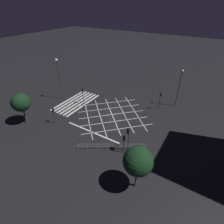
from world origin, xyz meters
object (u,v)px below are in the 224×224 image
at_px(traffic_light_ne_cross, 128,135).
at_px(traffic_light_median_south, 83,93).
at_px(traffic_light_nw_main, 160,98).
at_px(street_tree_far, 138,161).
at_px(street_lamp_east, 58,69).
at_px(street_tree_near, 21,103).
at_px(street_lamp_west, 180,81).
at_px(traffic_light_ne_main, 124,140).
at_px(traffic_light_se_main, 53,112).

bearing_deg(traffic_light_ne_cross, traffic_light_median_south, -27.59).
distance_m(traffic_light_nw_main, street_tree_far, 19.26).
distance_m(street_lamp_east, street_tree_near, 10.69).
relative_size(street_lamp_west, street_tree_far, 1.31).
relative_size(traffic_light_ne_main, street_tree_near, 0.56).
bearing_deg(traffic_light_ne_main, street_tree_far, -136.93).
height_order(street_lamp_west, street_tree_far, street_lamp_west).
distance_m(traffic_light_nw_main, traffic_light_se_main, 20.83).
bearing_deg(street_lamp_east, traffic_light_se_main, 37.01).
relative_size(traffic_light_median_south, street_lamp_west, 0.47).
bearing_deg(traffic_light_median_south, street_lamp_east, -172.10).
distance_m(street_lamp_east, street_tree_far, 26.85).
relative_size(street_lamp_east, street_tree_near, 1.58).
distance_m(traffic_light_ne_main, traffic_light_se_main, 14.39).
relative_size(traffic_light_ne_cross, street_lamp_east, 0.47).
bearing_deg(street_tree_near, traffic_light_median_south, 157.10).
bearing_deg(street_lamp_west, street_tree_far, 2.66).
height_order(traffic_light_ne_cross, traffic_light_se_main, traffic_light_ne_cross).
distance_m(traffic_light_ne_cross, street_tree_far, 6.09).
distance_m(traffic_light_ne_main, street_tree_near, 19.40).
bearing_deg(traffic_light_se_main, street_tree_near, 119.71).
relative_size(traffic_light_nw_main, street_tree_near, 0.65).
height_order(traffic_light_ne_main, traffic_light_ne_cross, traffic_light_ne_cross).
height_order(traffic_light_se_main, street_lamp_west, street_lamp_west).
bearing_deg(street_lamp_east, street_tree_far, 64.05).
xyz_separation_m(traffic_light_median_south, street_tree_near, (11.03, -4.66, 1.52)).
xyz_separation_m(traffic_light_ne_cross, street_lamp_east, (-6.95, -20.43, 3.98)).
bearing_deg(street_tree_near, street_tree_far, 86.41).
height_order(traffic_light_ne_main, street_lamp_east, street_lamp_east).
bearing_deg(street_lamp_east, traffic_light_median_south, 97.90).
relative_size(traffic_light_ne_cross, street_lamp_west, 0.54).
xyz_separation_m(traffic_light_ne_main, street_tree_far, (4.21, 3.93, 2.01)).
distance_m(traffic_light_ne_cross, traffic_light_median_south, 16.69).
xyz_separation_m(traffic_light_ne_main, traffic_light_se_main, (0.07, -14.39, -0.05)).
relative_size(traffic_light_ne_cross, traffic_light_median_south, 1.16).
relative_size(traffic_light_se_main, street_tree_near, 0.55).
distance_m(traffic_light_ne_main, street_lamp_east, 21.95).
height_order(traffic_light_se_main, street_tree_far, street_tree_far).
distance_m(traffic_light_ne_main, street_tree_far, 6.10).
bearing_deg(street_tree_far, street_lamp_east, -115.95).
relative_size(traffic_light_nw_main, traffic_light_median_south, 1.02).
height_order(traffic_light_ne_main, street_tree_near, street_tree_near).
xyz_separation_m(traffic_light_ne_main, traffic_light_median_south, (-8.27, -14.45, 0.31)).
bearing_deg(traffic_light_median_south, traffic_light_ne_main, -29.77).
bearing_deg(traffic_light_ne_cross, street_lamp_west, -98.37).
relative_size(street_lamp_east, street_lamp_west, 1.15).
relative_size(traffic_light_nw_main, street_tree_far, 0.63).
bearing_deg(traffic_light_se_main, street_tree_far, -102.72).
height_order(traffic_light_nw_main, street_tree_far, street_tree_far).
distance_m(traffic_light_median_south, street_lamp_west, 20.11).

